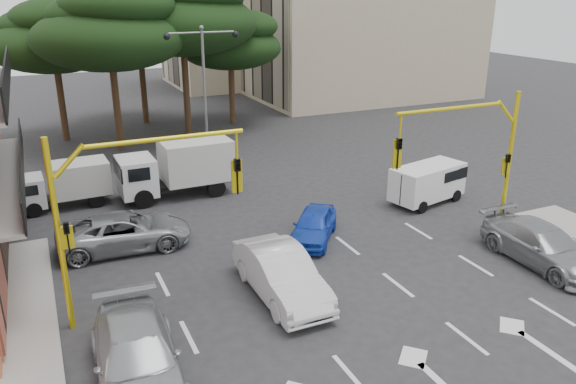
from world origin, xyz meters
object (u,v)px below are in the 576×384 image
at_px(car_silver_wagon, 137,358).
at_px(car_white_hatch, 281,274).
at_px(signal_mast_left, 120,200).
at_px(box_truck_b, 176,169).
at_px(street_lamp_center, 204,73).
at_px(signal_mast_right, 477,149).
at_px(van_white, 427,184).
at_px(car_silver_cross_a, 125,231).
at_px(car_silver_parked, 542,245).
at_px(box_truck_a, 64,185).
at_px(car_blue_compact, 314,225).

bearing_deg(car_silver_wagon, car_white_hatch, 29.16).
xyz_separation_m(signal_mast_left, box_truck_b, (4.05, 10.16, -2.51)).
relative_size(signal_mast_left, street_lamp_center, 0.77).
distance_m(car_silver_wagon, box_truck_b, 14.33).
relative_size(signal_mast_right, car_white_hatch, 1.21).
bearing_deg(box_truck_b, van_white, -120.10).
relative_size(car_silver_wagon, van_white, 1.41).
xyz_separation_m(signal_mast_left, car_silver_cross_a, (0.64, 5.01, -3.17)).
xyz_separation_m(car_silver_parked, box_truck_a, (-15.83, 13.65, 0.31)).
relative_size(signal_mast_left, box_truck_b, 1.07).
distance_m(car_blue_compact, car_silver_parked, 8.73).
relative_size(car_white_hatch, car_silver_wagon, 0.93).
height_order(signal_mast_right, van_white, signal_mast_right).
height_order(signal_mast_right, box_truck_b, signal_mast_right).
bearing_deg(street_lamp_center, car_silver_wagon, -112.48).
bearing_deg(signal_mast_right, car_blue_compact, 155.59).
relative_size(car_silver_parked, box_truck_a, 1.19).
bearing_deg(van_white, car_blue_compact, -90.15).
xyz_separation_m(signal_mast_left, van_white, (14.75, 4.19, -2.94)).
height_order(street_lamp_center, car_white_hatch, street_lamp_center).
bearing_deg(signal_mast_left, car_silver_parked, -10.82).
relative_size(van_white, box_truck_b, 0.67).
relative_size(street_lamp_center, van_white, 2.06).
bearing_deg(signal_mast_left, box_truck_a, 96.11).
relative_size(signal_mast_right, car_blue_compact, 1.60).
distance_m(street_lamp_center, car_silver_cross_a, 11.88).
bearing_deg(car_blue_compact, box_truck_a, 175.90).
distance_m(car_white_hatch, box_truck_a, 13.20).
distance_m(car_white_hatch, van_white, 11.20).
relative_size(street_lamp_center, car_blue_compact, 2.07).
xyz_separation_m(car_silver_cross_a, box_truck_b, (3.41, 5.15, 0.66)).
height_order(street_lamp_center, car_silver_parked, street_lamp_center).
distance_m(signal_mast_right, van_white, 5.25).
distance_m(signal_mast_right, car_silver_parked, 4.34).
bearing_deg(signal_mast_left, street_lamp_center, 64.09).
xyz_separation_m(signal_mast_right, car_silver_cross_a, (-12.97, 5.01, -3.17)).
bearing_deg(car_silver_wagon, box_truck_a, 96.43).
xyz_separation_m(car_silver_wagon, car_silver_parked, (15.09, 0.64, -0.03)).
height_order(street_lamp_center, box_truck_b, street_lamp_center).
bearing_deg(box_truck_b, car_white_hatch, -177.09).
distance_m(car_silver_cross_a, van_white, 14.14).
distance_m(signal_mast_left, car_silver_cross_a, 5.97).
relative_size(car_silver_cross_a, van_white, 1.37).
bearing_deg(car_silver_parked, car_blue_compact, 142.44).
height_order(signal_mast_right, car_silver_wagon, signal_mast_right).
bearing_deg(signal_mast_left, box_truck_b, 68.27).
xyz_separation_m(car_white_hatch, car_silver_parked, (9.87, -1.87, -0.08)).
height_order(car_silver_cross_a, car_silver_parked, car_silver_parked).
bearing_deg(van_white, car_silver_parked, -13.59).
xyz_separation_m(signal_mast_right, van_white, (1.14, 4.19, -2.94)).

